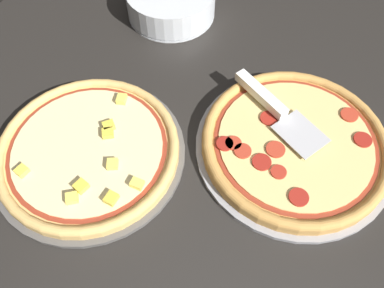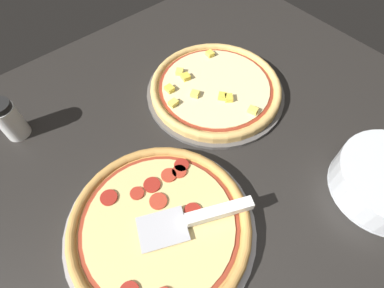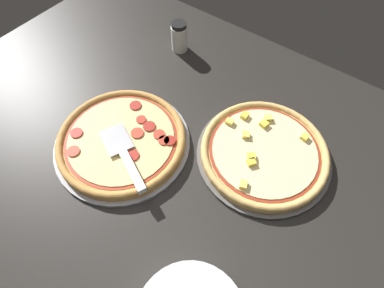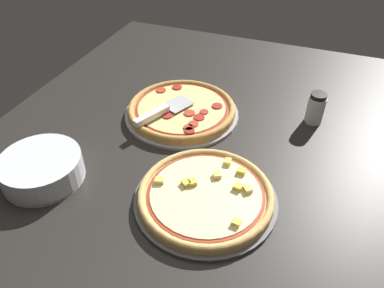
{
  "view_description": "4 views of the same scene",
  "coord_description": "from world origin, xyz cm",
  "px_view_note": "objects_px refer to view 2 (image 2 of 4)",
  "views": [
    {
      "loc": [
        -8.71,
        38.98,
        62.53
      ],
      "look_at": [
        9.85,
        5.56,
        3.0
      ],
      "focal_mm": 35.0,
      "sensor_mm": 36.0,
      "label": 1
    },
    {
      "loc": [
        -14.96,
        -23.63,
        59.56
      ],
      "look_at": [
        9.85,
        5.56,
        3.0
      ],
      "focal_mm": 28.0,
      "sensor_mm": 36.0,
      "label": 2
    },
    {
      "loc": [
        36.34,
        -30.1,
        71.58
      ],
      "look_at": [
        9.85,
        5.56,
        3.0
      ],
      "focal_mm": 28.0,
      "sensor_mm": 36.0,
      "label": 3
    },
    {
      "loc": [
        89.32,
        35.99,
        72.06
      ],
      "look_at": [
        9.85,
        5.56,
        3.0
      ],
      "focal_mm": 35.0,
      "sensor_mm": 36.0,
      "label": 4
    }
  ],
  "objects_px": {
    "pizza_front": "(160,225)",
    "pizza_back": "(216,87)",
    "serving_spatula": "(208,215)",
    "parmesan_shaker": "(9,120)"
  },
  "relations": [
    {
      "from": "serving_spatula",
      "to": "parmesan_shaker",
      "type": "xyz_separation_m",
      "value": [
        -0.2,
        0.47,
        0.01
      ]
    },
    {
      "from": "pizza_back",
      "to": "parmesan_shaker",
      "type": "height_order",
      "value": "parmesan_shaker"
    },
    {
      "from": "pizza_back",
      "to": "serving_spatula",
      "type": "distance_m",
      "value": 0.36
    },
    {
      "from": "pizza_front",
      "to": "pizza_back",
      "type": "height_order",
      "value": "pizza_back"
    },
    {
      "from": "pizza_front",
      "to": "serving_spatula",
      "type": "relative_size",
      "value": 1.59
    },
    {
      "from": "parmesan_shaker",
      "to": "serving_spatula",
      "type": "bearing_deg",
      "value": -66.94
    },
    {
      "from": "pizza_front",
      "to": "pizza_back",
      "type": "distance_m",
      "value": 0.39
    },
    {
      "from": "pizza_back",
      "to": "serving_spatula",
      "type": "relative_size",
      "value": 1.54
    },
    {
      "from": "pizza_front",
      "to": "pizza_back",
      "type": "relative_size",
      "value": 1.03
    },
    {
      "from": "pizza_front",
      "to": "parmesan_shaker",
      "type": "relative_size",
      "value": 3.43
    }
  ]
}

